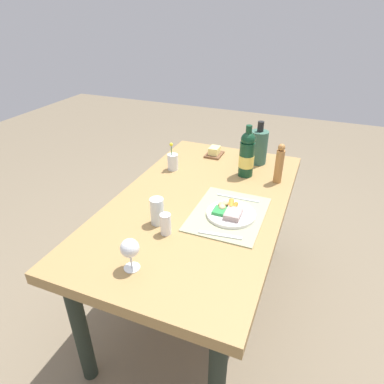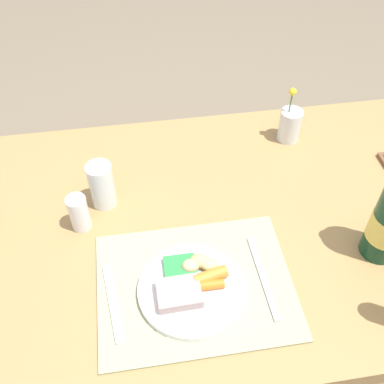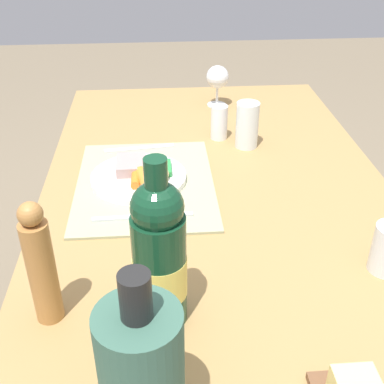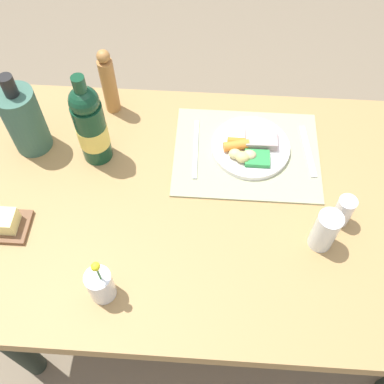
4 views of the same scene
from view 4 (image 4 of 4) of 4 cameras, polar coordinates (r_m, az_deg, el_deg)
name	(u,v)px [view 4 (image 4 of 4)]	position (r m, az deg, el deg)	size (l,w,h in m)	color
ground_plane	(212,294)	(1.87, 2.53, -12.78)	(8.00, 8.00, 0.00)	#766752
dining_table	(220,217)	(1.30, 3.54, -3.21)	(1.47, 0.83, 0.70)	#A07C49
placemat	(246,153)	(1.33, 6.90, 4.87)	(0.42, 0.33, 0.01)	#9EA27B
dinner_plate	(251,147)	(1.33, 7.43, 5.67)	(0.23, 0.23, 0.04)	white
fork	(308,151)	(1.36, 14.43, 5.06)	(0.02, 0.19, 0.01)	silver
knife	(196,148)	(1.33, 0.48, 5.53)	(0.01, 0.22, 0.01)	silver
flower_vase	(100,284)	(1.09, -11.51, -11.40)	(0.06, 0.06, 0.17)	silver
salt_shaker	(343,211)	(1.22, 18.60, -2.30)	(0.05, 0.05, 0.10)	white
water_tumbler	(324,232)	(1.17, 16.40, -4.90)	(0.06, 0.06, 0.13)	silver
cooler_bottle	(24,120)	(1.35, -20.48, 8.56)	(0.11, 0.11, 0.26)	#37604F
wine_bottle	(91,125)	(1.26, -12.72, 8.23)	(0.09, 0.09, 0.30)	#123C24
pepper_mill	(109,83)	(1.39, -10.50, 13.45)	(0.05, 0.05, 0.22)	#AF763C
butter_dish	(2,223)	(1.27, -22.86, -3.63)	(0.13, 0.10, 0.06)	brown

